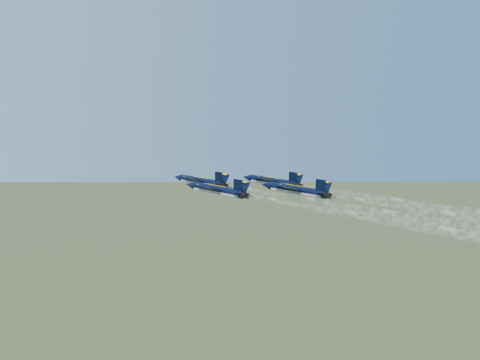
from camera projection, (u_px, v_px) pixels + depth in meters
jet_lead at (201, 181)px, 124.42m from camera, size 12.73×17.38×4.79m
jet_left at (217, 190)px, 108.74m from camera, size 12.73×17.38×4.79m
jet_right at (272, 182)px, 124.09m from camera, size 12.73×17.38×4.79m
jet_slot at (296, 190)px, 108.60m from camera, size 12.73×17.38×4.79m
smoke_trail_lead at (411, 201)px, 92.71m from camera, size 15.50×64.76×2.61m
smoke_trail_left at (476, 217)px, 77.03m from camera, size 15.50×64.76×2.61m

